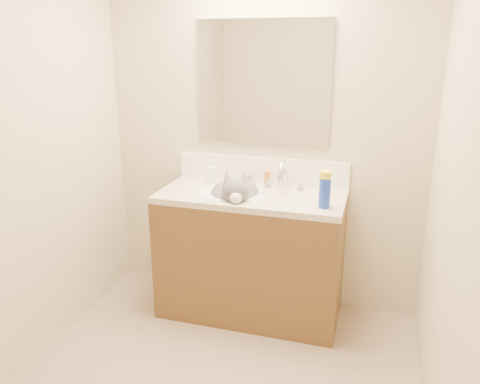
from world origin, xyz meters
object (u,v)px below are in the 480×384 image
Objects in this scene: pill_bottle at (211,175)px; silver_jar at (250,180)px; faucet at (283,177)px; amber_bottle at (267,179)px; vanity_cabinet at (251,257)px; spray_can at (325,193)px; cat at (235,196)px; basin at (232,203)px.

pill_bottle is 0.27m from silver_jar.
amber_bottle is (-0.12, 0.06, -0.03)m from faucet.
vanity_cabinet is 4.29× the size of faucet.
vanity_cabinet is at bearing -142.71° from faucet.
spray_can is at bearing -32.30° from silver_jar.
pill_bottle is at bearing -175.04° from amber_bottle.
spray_can reaches higher than silver_jar.
pill_bottle is at bearing -169.00° from silver_jar.
cat is at bearing -149.82° from faucet.
silver_jar is at bearing 11.00° from pill_bottle.
vanity_cabinet is 0.44m from cat.
cat is (0.02, 0.00, 0.05)m from basin.
basin is 4.02× the size of pill_bottle.
basin reaches higher than vanity_cabinet.
cat reaches higher than spray_can.
pill_bottle is at bearing 159.95° from spray_can.
silver_jar is at bearing 78.48° from basin.
silver_jar is 0.66m from spray_can.
basin is at bearing 170.08° from spray_can.
cat is 0.31m from pill_bottle.
vanity_cabinet is at bearing -71.87° from silver_jar.
faucet is at bearing -26.46° from amber_bottle.
silver_jar is at bearing 108.13° from vanity_cabinet.
amber_bottle is (0.13, -0.02, 0.02)m from silver_jar.
faucet is at bearing 37.29° from vanity_cabinet.
pill_bottle is 0.87m from spray_can.
pill_bottle is (-0.51, 0.03, -0.03)m from faucet.
amber_bottle is 0.54m from spray_can.
amber_bottle is (0.39, 0.03, -0.00)m from pill_bottle.
amber_bottle is at bearing 35.90° from cat.
pill_bottle is (-0.24, 0.19, 0.07)m from cat.
pill_bottle reaches higher than silver_jar.
amber_bottle is at bearing 4.96° from pill_bottle.
silver_jar is 0.57× the size of amber_bottle.
silver_jar is 0.32× the size of spray_can.
faucet is 4.76× the size of silver_jar.
basin is 0.27m from silver_jar.
silver_jar is (-0.25, 0.08, -0.06)m from faucet.
faucet is at bearing -2.88° from pill_bottle.
cat is at bearing -96.88° from silver_jar.
spray_can reaches higher than basin.
spray_can is (0.30, -0.27, 0.01)m from faucet.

